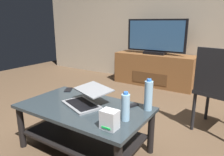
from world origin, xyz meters
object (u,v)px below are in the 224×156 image
media_cabinet (154,69)px  water_bottle_near (126,107)px  router_box (110,119)px  cell_phone (68,90)px  television (156,38)px  tv_remote (130,106)px  laptop (86,98)px  dining_chair (219,87)px  coffee_table (84,120)px  water_bottle_far (148,95)px

media_cabinet → water_bottle_near: (0.71, -2.42, 0.25)m
router_box → cell_phone: size_ratio=1.00×
television → router_box: size_ratio=7.99×
cell_phone → tv_remote: 0.81m
television → router_box: 2.69m
laptop → water_bottle_near: (0.46, -0.08, 0.05)m
tv_remote → dining_chair: bearing=74.6°
coffee_table → laptop: bearing=100.5°
television → laptop: television is taller
television → water_bottle_far: 2.28m
water_bottle_far → tv_remote: size_ratio=1.74×
media_cabinet → water_bottle_far: bearing=-69.9°
media_cabinet → water_bottle_far: size_ratio=5.40×
media_cabinet → dining_chair: dining_chair is taller
cell_phone → laptop: bearing=-58.4°
coffee_table → cell_phone: bearing=149.4°
television → laptop: bearing=-83.8°
dining_chair → water_bottle_far: bearing=-121.1°
router_box → water_bottle_near: bearing=80.2°
coffee_table → television: bearing=96.3°
coffee_table → dining_chair: 1.43m
television → dining_chair: bearing=-47.4°
coffee_table → cell_phone: (-0.45, 0.26, 0.14)m
dining_chair → router_box: size_ratio=6.68×
laptop → router_box: laptop is taller
media_cabinet → laptop: 2.36m
dining_chair → laptop: size_ratio=1.98×
cell_phone → router_box: bearing=-60.8°
laptop → tv_remote: size_ratio=2.96×
coffee_table → laptop: 0.20m
media_cabinet → coffee_table: bearing=-83.7°
water_bottle_far → cell_phone: (-0.97, 0.02, -0.13)m
media_cabinet → television: size_ratio=1.34×
television → water_bottle_near: 2.53m
dining_chair → tv_remote: bearing=-127.9°
media_cabinet → water_bottle_near: water_bottle_near is taller
water_bottle_near → water_bottle_far: bearing=76.3°
media_cabinet → laptop: (0.25, -2.34, 0.20)m
television → water_bottle_far: size_ratio=4.03×
television → water_bottle_near: bearing=-73.4°
cell_phone → tv_remote: tv_remote is taller
media_cabinet → tv_remote: 2.26m
television → water_bottle_far: (0.78, -2.12, -0.33)m
dining_chair → water_bottle_near: bearing=-116.9°
media_cabinet → cell_phone: bearing=-95.0°
laptop → router_box: bearing=-31.1°
dining_chair → cell_phone: bearing=-152.4°
coffee_table → water_bottle_near: bearing=-4.4°
coffee_table → dining_chair: size_ratio=1.26×
water_bottle_near → cell_phone: 0.95m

